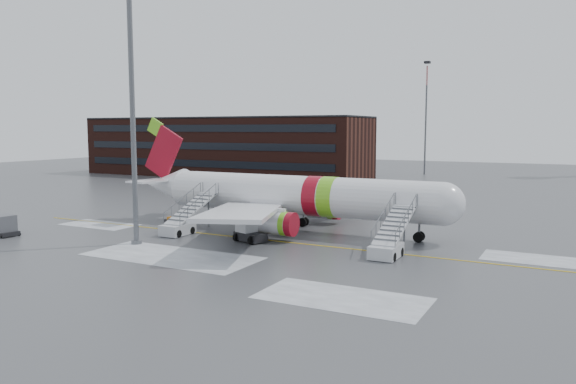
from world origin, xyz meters
The scene contains 10 objects.
ground centered at (0.00, 0.00, 0.00)m, with size 260.00×260.00×0.00m, color #494C4F.
airliner centered at (-3.20, 4.57, 3.42)m, with size 35.03×32.97×11.18m.
airstair_fwd centered at (9.06, -1.97, 1.06)m, with size 2.05×7.70×3.48m.
airstair_aft centered at (-11.20, -1.97, 1.06)m, with size 2.05×7.70×3.48m.
pushback_tug centered at (-3.66, -2.20, 0.72)m, with size 3.20×2.78×1.64m.
uld_container centered at (-25.17, -10.55, 0.91)m, with size 2.60×2.04×1.95m.
baggage_tractor centered at (-13.58, -0.33, 0.52)m, with size 2.43×1.36×1.22m.
light_mast_near centered at (-11.74, -7.64, 14.62)m, with size 1.20×1.20×28.46m.
terminal_building centered at (-45.00, 54.98, 6.20)m, with size 62.00×16.11×12.30m.
light_mast_far_n centered at (-8.00, 78.00, 13.84)m, with size 1.20×1.20×24.25m.
Camera 1 is at (22.00, -43.94, 9.94)m, focal length 35.00 mm.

